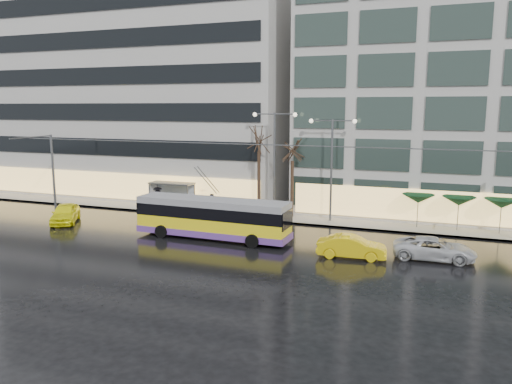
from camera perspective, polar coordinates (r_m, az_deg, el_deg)
The scene contains 21 objects.
ground at distance 35.09m, azimuth -6.60°, elevation -6.33°, with size 140.00×140.00×0.00m, color black.
sidewalk at distance 47.02m, azimuth 3.29°, elevation -2.06°, with size 80.00×10.00×0.15m, color gray.
kerb at distance 42.41m, azimuth 1.34°, elevation -3.35°, with size 80.00×0.10×0.15m, color slate.
building_left at distance 58.22m, azimuth -12.60°, elevation 10.96°, with size 34.00×14.00×22.00m, color #B4B1AC.
building_right at distance 49.28m, azimuth 25.04°, elevation 12.31°, with size 32.00×14.00×25.00m, color #B4B1AC.
trolleybus at distance 37.00m, azimuth -4.99°, elevation -3.12°, with size 11.73×4.69×5.41m.
catenary at distance 40.96m, azimuth -0.47°, elevation 2.13°, with size 42.24×5.12×7.00m.
bus_shelter at distance 47.76m, azimuth -9.88°, elevation 0.30°, with size 4.20×1.60×2.51m.
street_lamp_near at distance 43.13m, azimuth 2.12°, elevation 4.83°, with size 3.96×0.36×9.03m.
street_lamp_far at distance 41.88m, azimuth 8.65°, elevation 4.20°, with size 3.96×0.36×8.53m.
tree_a at distance 43.73m, azimuth 0.33°, elevation 6.34°, with size 3.20×3.20×8.40m.
tree_b at distance 43.04m, azimuth 4.20°, elevation 5.35°, with size 3.20×3.20×7.70m.
parasol_a at distance 41.71m, azimuth 18.05°, elevation -0.73°, with size 2.50×2.50×2.65m.
parasol_b at distance 41.72m, azimuth 22.17°, elevation -0.97°, with size 2.50×2.50×2.65m.
parasol_c at distance 41.95m, azimuth 26.26°, elevation -1.20°, with size 2.50×2.50×2.65m.
taxi_a at distance 45.00m, azimuth -20.96°, elevation -2.28°, with size 1.92×4.76×1.62m, color #FFFB0D.
taxi_b at distance 33.00m, azimuth 10.87°, elevation -6.16°, with size 1.55×4.44×1.46m, color yellow.
sedan_silver at distance 34.04m, azimuth 19.71°, elevation -6.11°, with size 2.36×5.12×1.42m, color silver.
pedestrian_a at distance 45.23m, azimuth -6.14°, elevation -0.60°, with size 1.20×1.21×2.19m.
pedestrian_b at distance 44.53m, azimuth -5.12°, elevation -1.41°, with size 0.95×0.75×1.90m.
pedestrian_c at distance 47.75m, azimuth -11.16°, elevation -0.59°, with size 1.33×1.02×2.11m.
Camera 1 is at (15.32, -30.06, 9.67)m, focal length 35.00 mm.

